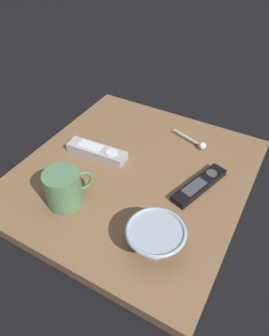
{
  "coord_description": "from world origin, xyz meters",
  "views": [
    {
      "loc": [
        0.32,
        -0.57,
        0.64
      ],
      "look_at": [
        0.01,
        -0.01,
        0.05
      ],
      "focal_mm": 33.53,
      "sensor_mm": 36.0,
      "label": 1
    }
  ],
  "objects_px": {
    "cereal_bowl": "(156,238)",
    "teaspoon": "(199,144)",
    "tv_remote_far": "(199,185)",
    "coffee_mug": "(64,188)",
    "tv_remote_near": "(97,151)"
  },
  "relations": [
    {
      "from": "teaspoon",
      "to": "tv_remote_near",
      "type": "xyz_separation_m",
      "value": [
        -0.25,
        -0.19,
        0.0
      ]
    },
    {
      "from": "cereal_bowl",
      "to": "teaspoon",
      "type": "height_order",
      "value": "cereal_bowl"
    },
    {
      "from": "coffee_mug",
      "to": "tv_remote_far",
      "type": "bearing_deg",
      "value": 37.81
    },
    {
      "from": "tv_remote_near",
      "to": "teaspoon",
      "type": "bearing_deg",
      "value": 36.64
    },
    {
      "from": "cereal_bowl",
      "to": "tv_remote_far",
      "type": "xyz_separation_m",
      "value": [
        0.02,
        0.23,
        -0.03
      ]
    },
    {
      "from": "cereal_bowl",
      "to": "tv_remote_far",
      "type": "height_order",
      "value": "cereal_bowl"
    },
    {
      "from": "tv_remote_near",
      "to": "tv_remote_far",
      "type": "xyz_separation_m",
      "value": [
        0.32,
        0.02,
        -0.0
      ]
    },
    {
      "from": "teaspoon",
      "to": "tv_remote_far",
      "type": "height_order",
      "value": "teaspoon"
    },
    {
      "from": "cereal_bowl",
      "to": "teaspoon",
      "type": "relative_size",
      "value": 1.08
    },
    {
      "from": "teaspoon",
      "to": "tv_remote_near",
      "type": "bearing_deg",
      "value": -143.36
    },
    {
      "from": "tv_remote_far",
      "to": "coffee_mug",
      "type": "bearing_deg",
      "value": -142.19
    },
    {
      "from": "tv_remote_far",
      "to": "tv_remote_near",
      "type": "bearing_deg",
      "value": -176.23
    },
    {
      "from": "teaspoon",
      "to": "tv_remote_far",
      "type": "xyz_separation_m",
      "value": [
        0.07,
        -0.17,
        -0.0
      ]
    },
    {
      "from": "tv_remote_near",
      "to": "tv_remote_far",
      "type": "bearing_deg",
      "value": 3.77
    },
    {
      "from": "teaspoon",
      "to": "tv_remote_near",
      "type": "height_order",
      "value": "tv_remote_near"
    }
  ]
}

